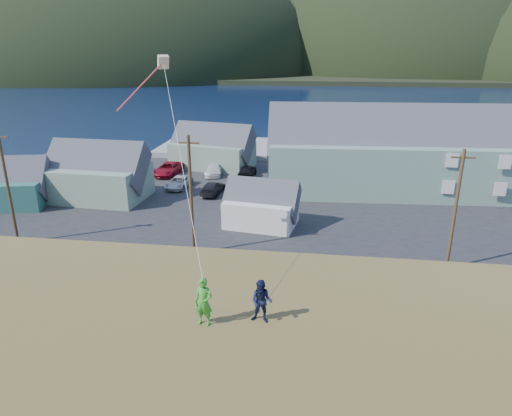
{
  "coord_description": "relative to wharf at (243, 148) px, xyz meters",
  "views": [
    {
      "loc": [
        5.63,
        -30.57,
        15.62
      ],
      "look_at": [
        3.04,
        -11.45,
        8.8
      ],
      "focal_mm": 32.0,
      "sensor_mm": 36.0,
      "label": 1
    }
  ],
  "objects": [
    {
      "name": "shed_white",
      "position": [
        6.84,
        -31.66,
        1.61
      ],
      "size": [
        7.28,
        5.38,
        5.3
      ],
      "rotation": [
        0.0,
        0.0,
        -0.15
      ],
      "color": "white",
      "rests_on": "waterfront_lot"
    },
    {
      "name": "parked_cars",
      "position": [
        -3.21,
        -18.98,
        0.4
      ],
      "size": [
        25.86,
        13.25,
        1.56
      ],
      "color": "silver",
      "rests_on": "waterfront_lot"
    },
    {
      "name": "utility_poles",
      "position": [
        3.31,
        -38.5,
        4.34
      ],
      "size": [
        34.66,
        0.24,
        9.55
      ],
      "color": "#47331E",
      "rests_on": "waterfront_lot"
    },
    {
      "name": "lodge",
      "position": [
        23.11,
        -18.96,
        4.13
      ],
      "size": [
        34.29,
        11.33,
        11.9
      ],
      "rotation": [
        0.0,
        0.0,
        0.05
      ],
      "color": "gray",
      "rests_on": "waterfront_lot"
    },
    {
      "name": "shed_palegreen_far",
      "position": [
        -2.39,
        -11.1,
        2.35
      ],
      "size": [
        11.98,
        8.41,
        7.34
      ],
      "rotation": [
        0.0,
        0.0,
        -0.22
      ],
      "color": "gray",
      "rests_on": "waterfront_lot"
    },
    {
      "name": "far_hills",
      "position": [
        41.59,
        239.38,
        1.55
      ],
      "size": [
        760.0,
        265.0,
        143.0
      ],
      "color": "black",
      "rests_on": "ground"
    },
    {
      "name": "wharf",
      "position": [
        0.0,
        0.0,
        0.0
      ],
      "size": [
        26.0,
        14.0,
        0.9
      ],
      "primitive_type": "cube",
      "color": "gray",
      "rests_on": "ground"
    },
    {
      "name": "shed_palegreen_near",
      "position": [
        -11.54,
        -26.23,
        2.43
      ],
      "size": [
        10.91,
        7.3,
        7.67
      ],
      "rotation": [
        0.0,
        0.0,
        -0.06
      ],
      "color": "gray",
      "rests_on": "waterfront_lot"
    },
    {
      "name": "waterfront_lot",
      "position": [
        6.0,
        -23.0,
        -0.39
      ],
      "size": [
        72.0,
        36.0,
        0.12
      ],
      "primitive_type": "cube",
      "color": "#28282B",
      "rests_on": "ground"
    },
    {
      "name": "grass_strip",
      "position": [
        6.0,
        -42.0,
        -0.4
      ],
      "size": [
        110.0,
        8.0,
        0.1
      ],
      "primitive_type": "cube",
      "color": "#4C3D19",
      "rests_on": "ground"
    },
    {
      "name": "far_shore",
      "position": [
        6.0,
        290.0,
        0.55
      ],
      "size": [
        900.0,
        320.0,
        2.0
      ],
      "primitive_type": "cube",
      "color": "black",
      "rests_on": "ground"
    },
    {
      "name": "kite_rig",
      "position": [
        4.81,
        -50.86,
        14.31
      ],
      "size": [
        2.36,
        4.19,
        10.52
      ],
      "color": "beige",
      "rests_on": "ground"
    },
    {
      "name": "ground",
      "position": [
        6.0,
        -40.0,
        -0.45
      ],
      "size": [
        900.0,
        900.0,
        0.0
      ],
      "primitive_type": "plane",
      "color": "#0A1638",
      "rests_on": "ground"
    },
    {
      "name": "kite_flyer_navy",
      "position": [
        10.1,
        -57.91,
        7.49
      ],
      "size": [
        0.78,
        0.65,
        1.47
      ],
      "primitive_type": "imported",
      "rotation": [
        0.0,
        0.0,
        -0.14
      ],
      "color": "#151B3A",
      "rests_on": "hillside"
    },
    {
      "name": "shed_teal",
      "position": [
        -19.62,
        -29.54,
        1.89
      ],
      "size": [
        8.95,
        7.09,
        6.25
      ],
      "rotation": [
        0.0,
        0.0,
        0.22
      ],
      "color": "#2D6964",
      "rests_on": "waterfront_lot"
    },
    {
      "name": "kite_flyer_green",
      "position": [
        8.3,
        -58.31,
        7.56
      ],
      "size": [
        0.65,
        0.48,
        1.63
      ],
      "primitive_type": "imported",
      "rotation": [
        0.0,
        0.0,
        -0.16
      ],
      "color": "green",
      "rests_on": "hillside"
    }
  ]
}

